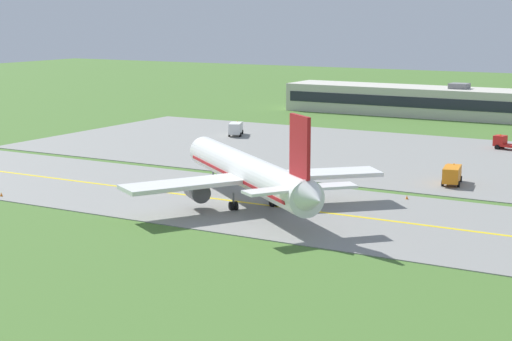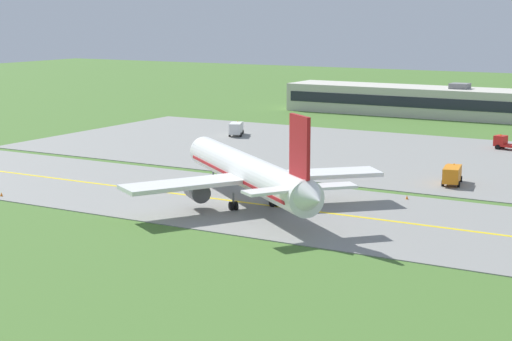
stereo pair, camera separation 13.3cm
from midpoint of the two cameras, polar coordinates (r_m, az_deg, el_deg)
name	(u,v)px [view 2 (the right image)]	position (r m, az deg, el deg)	size (l,w,h in m)	color
ground_plane	(240,203)	(105.64, -1.04, -2.15)	(500.00, 500.00, 0.00)	#47702D
taxiway_strip	(240,202)	(105.63, -1.04, -2.13)	(240.00, 28.00, 0.10)	gray
apron_pad	(429,159)	(139.18, 11.51, 0.73)	(140.00, 52.00, 0.10)	gray
taxiway_centreline	(240,202)	(105.62, -1.04, -2.10)	(220.00, 0.60, 0.01)	yellow
airplane_lead	(249,173)	(102.85, -0.42, -0.15)	(33.34, 29.30, 12.70)	white
service_truck_baggage	(507,143)	(152.06, 16.43, 1.76)	(6.67, 3.24, 2.59)	red
service_truck_fuel	(452,174)	(119.18, 12.99, -0.22)	(3.28, 6.29, 2.60)	orange
service_truck_catering	(236,128)	(162.72, -1.30, 2.85)	(4.33, 6.31, 2.60)	silver
terminal_building	(410,101)	(199.99, 10.26, 4.61)	(57.54, 12.62, 7.69)	beige
traffic_cone_near_edge	(1,195)	(113.52, -16.58, -1.55)	(0.44, 0.44, 0.60)	orange
traffic_cone_mid_edge	(407,198)	(108.73, 10.07, -1.79)	(0.44, 0.44, 0.60)	orange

